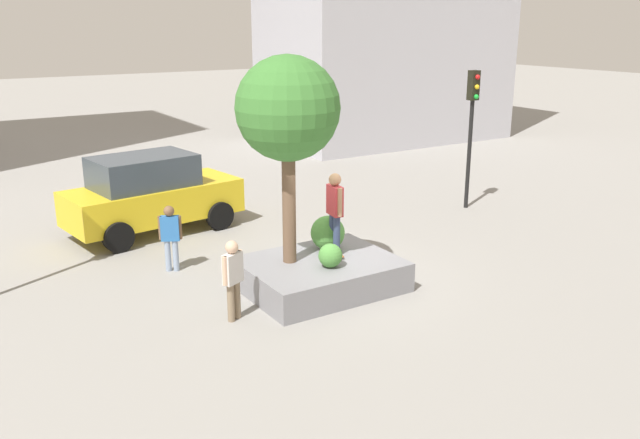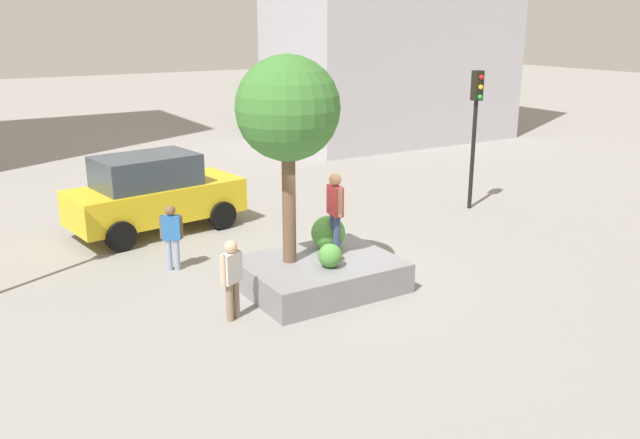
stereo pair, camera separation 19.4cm
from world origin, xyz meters
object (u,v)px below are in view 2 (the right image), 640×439
(skateboarder, at_px, (335,207))
(plaza_tree, at_px, (288,110))
(traffic_light_corner, at_px, (476,115))
(pedestrian_crossing, at_px, (232,274))
(skateboard, at_px, (335,252))
(bystander_watching, at_px, (172,233))
(planter_ledge, at_px, (320,274))
(taxi_cab, at_px, (153,193))

(skateboarder, bearing_deg, plaza_tree, 172.84)
(skateboarder, xyz_separation_m, traffic_light_corner, (6.68, 2.86, 1.12))
(skateboarder, relative_size, pedestrian_crossing, 1.09)
(skateboard, distance_m, traffic_light_corner, 7.57)
(plaza_tree, bearing_deg, bystander_watching, 126.24)
(skateboard, bearing_deg, pedestrian_crossing, -167.19)
(traffic_light_corner, bearing_deg, planter_ledge, -157.10)
(skateboard, distance_m, pedestrian_crossing, 2.76)
(skateboarder, height_order, traffic_light_corner, traffic_light_corner)
(planter_ledge, relative_size, bystander_watching, 2.05)
(plaza_tree, height_order, skateboard, plaza_tree)
(skateboard, xyz_separation_m, pedestrian_crossing, (-2.68, -0.61, 0.23))
(planter_ledge, distance_m, bystander_watching, 3.56)
(bystander_watching, bearing_deg, skateboarder, -41.99)
(planter_ledge, distance_m, skateboard, 0.62)
(taxi_cab, bearing_deg, skateboard, -68.41)
(pedestrian_crossing, bearing_deg, traffic_light_corner, 20.34)
(plaza_tree, distance_m, skateboard, 3.27)
(taxi_cab, bearing_deg, plaza_tree, -77.95)
(traffic_light_corner, bearing_deg, bystander_watching, -177.78)
(plaza_tree, relative_size, taxi_cab, 0.89)
(traffic_light_corner, xyz_separation_m, pedestrian_crossing, (-9.36, -3.47, -1.90))
(planter_ledge, distance_m, taxi_cab, 6.01)
(planter_ledge, bearing_deg, plaza_tree, 152.67)
(skateboard, xyz_separation_m, bystander_watching, (-2.77, 2.49, 0.20))
(traffic_light_corner, bearing_deg, plaza_tree, -160.52)
(plaza_tree, relative_size, traffic_light_corner, 1.04)
(bystander_watching, bearing_deg, plaza_tree, -53.76)
(plaza_tree, relative_size, skateboarder, 2.47)
(plaza_tree, height_order, pedestrian_crossing, plaza_tree)
(plaza_tree, xyz_separation_m, skateboard, (1.04, -0.13, -3.10))
(taxi_cab, distance_m, pedestrian_crossing, 6.17)
(planter_ledge, height_order, taxi_cab, taxi_cab)
(planter_ledge, xyz_separation_m, traffic_light_corner, (7.15, 3.02, 2.50))
(planter_ledge, height_order, skateboard, skateboard)
(plaza_tree, xyz_separation_m, skateboarder, (1.04, -0.13, -2.09))
(planter_ledge, bearing_deg, pedestrian_crossing, -168.55)
(planter_ledge, bearing_deg, skateboarder, 18.94)
(skateboard, bearing_deg, bystander_watching, 138.01)
(skateboarder, xyz_separation_m, bystander_watching, (-2.77, 2.49, -0.80))
(skateboarder, relative_size, taxi_cab, 0.36)
(plaza_tree, height_order, traffic_light_corner, plaza_tree)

